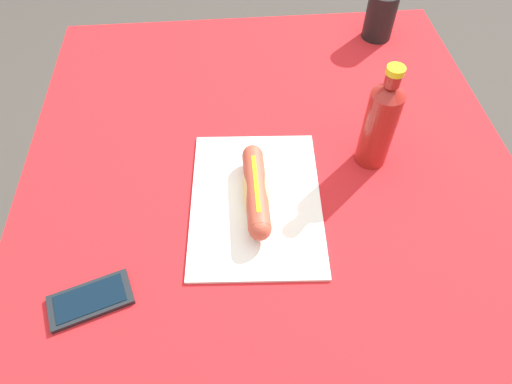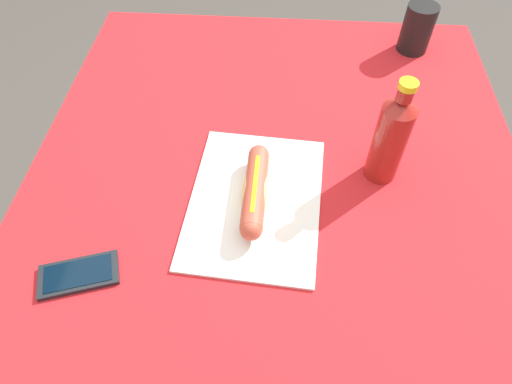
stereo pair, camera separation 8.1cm
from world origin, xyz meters
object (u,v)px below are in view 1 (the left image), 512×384
cell_phone (91,300)px  drinking_cup (380,16)px  hot_dog (256,191)px  soda_bottle (380,123)px

cell_phone → drinking_cup: bearing=137.0°
drinking_cup → cell_phone: bearing=-43.0°
hot_dog → soda_bottle: bearing=110.4°
drinking_cup → hot_dog: bearing=-35.1°
soda_bottle → drinking_cup: 0.45m
cell_phone → soda_bottle: (-0.27, 0.53, 0.09)m
hot_dog → soda_bottle: soda_bottle is taller
cell_phone → drinking_cup: drinking_cup is taller
hot_dog → cell_phone: (0.18, -0.29, -0.03)m
soda_bottle → drinking_cup: (-0.43, 0.12, -0.04)m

